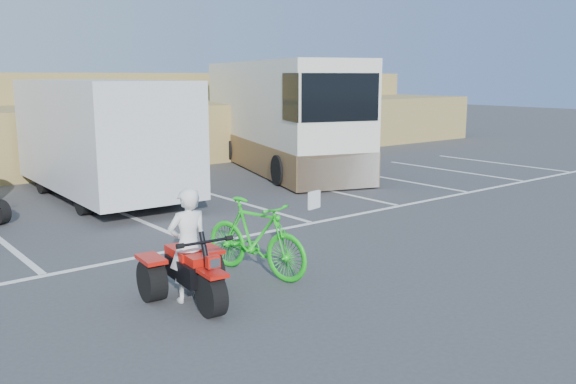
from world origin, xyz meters
TOP-DOWN VIEW (x-y plane):
  - ground at (0.00, 0.00)m, footprint 100.00×100.00m
  - parking_stripes at (0.87, 4.07)m, footprint 28.00×5.16m
  - grass_embankment at (0.00, 15.48)m, footprint 40.00×8.50m
  - red_trike_atv at (-1.49, -0.03)m, footprint 1.26×1.60m
  - rider at (-1.48, 0.12)m, footprint 0.60×0.42m
  - green_dirt_bike at (-0.14, 0.45)m, footprint 0.97×2.03m
  - cargo_trailer at (0.38, 7.62)m, footprint 2.66×6.27m
  - rv_motorhome at (6.96, 9.07)m, footprint 5.20×9.71m
  - quad_atv_green at (0.07, 7.39)m, footprint 1.28×1.53m

SIDE VIEW (x-z plane):
  - ground at x=0.00m, z-range 0.00..0.00m
  - red_trike_atv at x=-1.49m, z-range -0.49..0.49m
  - quad_atv_green at x=0.07m, z-range -0.44..0.44m
  - parking_stripes at x=0.87m, z-range 0.00..0.01m
  - green_dirt_bike at x=-0.14m, z-range 0.00..1.17m
  - rider at x=-1.48m, z-range 0.00..1.55m
  - grass_embankment at x=0.00m, z-range -0.13..2.97m
  - rv_motorhome at x=6.96m, z-range -0.22..3.17m
  - cargo_trailer at x=0.38m, z-range 0.12..3.01m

